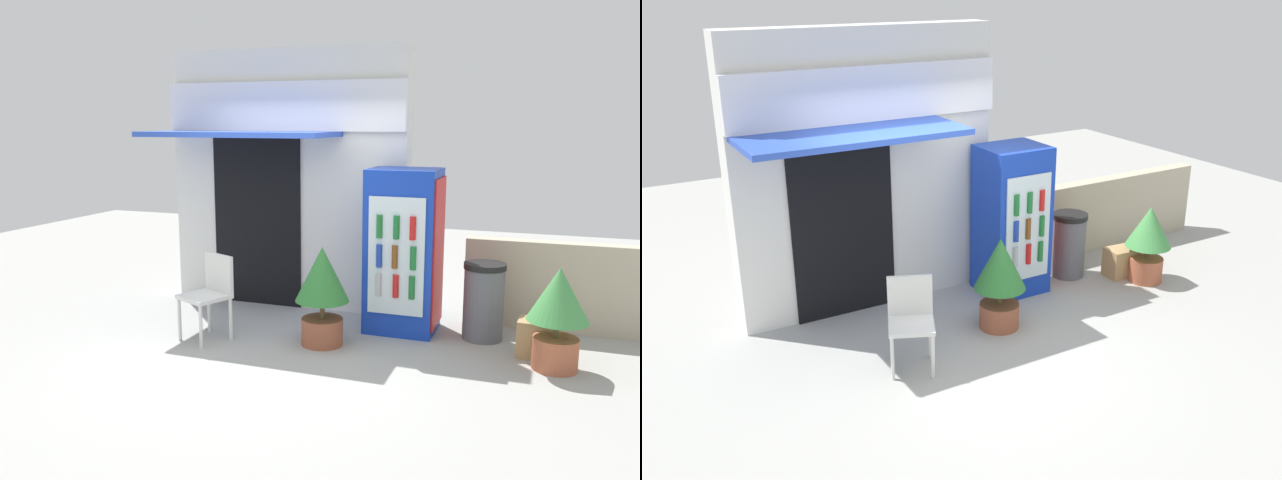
{
  "view_description": "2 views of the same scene",
  "coord_description": "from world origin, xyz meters",
  "views": [
    {
      "loc": [
        2.6,
        -5.49,
        2.24
      ],
      "look_at": [
        0.31,
        0.7,
        1.02
      ],
      "focal_mm": 35.92,
      "sensor_mm": 36.0,
      "label": 1
    },
    {
      "loc": [
        -3.32,
        -5.27,
        3.56
      ],
      "look_at": [
        0.13,
        0.61,
        0.99
      ],
      "focal_mm": 39.53,
      "sensor_mm": 36.0,
      "label": 2
    }
  ],
  "objects": [
    {
      "name": "ground",
      "position": [
        0.0,
        0.0,
        0.0
      ],
      "size": [
        16.0,
        16.0,
        0.0
      ],
      "primitive_type": "plane",
      "color": "#A3A39E"
    },
    {
      "name": "potted_plant_curbside",
      "position": [
        2.69,
        0.49,
        0.57
      ],
      "size": [
        0.55,
        0.55,
        0.96
      ],
      "color": "#AD5B3D",
      "rests_on": "ground"
    },
    {
      "name": "drink_cooler",
      "position": [
        1.12,
        1.13,
        0.88
      ],
      "size": [
        0.76,
        0.7,
        1.76
      ],
      "color": "#1438B2",
      "rests_on": "ground"
    },
    {
      "name": "plastic_chair",
      "position": [
        -0.7,
        0.16,
        0.52
      ],
      "size": [
        0.57,
        0.57,
        0.88
      ],
      "color": "silver",
      "rests_on": "ground"
    },
    {
      "name": "potted_plant_near_shop",
      "position": [
        0.46,
        0.38,
        0.6
      ],
      "size": [
        0.55,
        0.55,
        1.01
      ],
      "color": "#995138",
      "rests_on": "ground"
    },
    {
      "name": "cardboard_box",
      "position": [
        2.53,
        0.76,
        0.18
      ],
      "size": [
        0.39,
        0.32,
        0.36
      ],
      "primitive_type": "cube",
      "rotation": [
        0.0,
        0.0,
        -0.08
      ],
      "color": "tan",
      "rests_on": "ground"
    },
    {
      "name": "stone_boundary_wall",
      "position": [
        3.13,
        1.69,
        0.49
      ],
      "size": [
        2.85,
        0.2,
        0.97
      ],
      "primitive_type": "cube",
      "color": "#B7AD93",
      "rests_on": "ground"
    },
    {
      "name": "trash_bin",
      "position": [
        1.97,
        1.11,
        0.41
      ],
      "size": [
        0.43,
        0.43,
        0.81
      ],
      "color": "#595960",
      "rests_on": "ground"
    },
    {
      "name": "storefront_building",
      "position": [
        -0.48,
        1.66,
        1.59
      ],
      "size": [
        2.97,
        1.24,
        3.09
      ],
      "color": "silver",
      "rests_on": "ground"
    }
  ]
}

